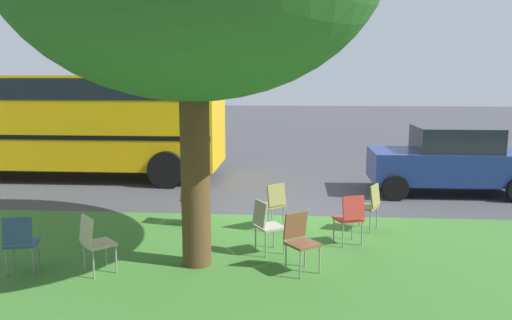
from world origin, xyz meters
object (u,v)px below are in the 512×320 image
at_px(chair_2, 20,240).
at_px(school_bus, 38,115).
at_px(chair_4, 94,240).
at_px(chair_7, 190,198).
at_px(chair_1, 266,223).
at_px(chair_5, 350,216).
at_px(chair_6, 300,237).
at_px(chair_3, 273,202).
at_px(parked_car, 449,160).
at_px(chair_0, 369,203).

height_order(chair_2, school_bus, school_bus).
relative_size(chair_4, chair_7, 1.00).
bearing_deg(chair_1, chair_2, 18.09).
bearing_deg(chair_2, chair_1, -161.91).
xyz_separation_m(chair_4, chair_5, (-3.84, -1.58, 0.00)).
bearing_deg(chair_1, chair_6, 126.25).
bearing_deg(chair_5, chair_3, -32.07).
xyz_separation_m(chair_6, parked_car, (-3.69, -5.42, 0.32)).
relative_size(chair_3, chair_6, 1.00).
distance_m(chair_4, chair_7, 2.76).
height_order(chair_5, school_bus, school_bus).
height_order(chair_5, parked_car, parked_car).
height_order(chair_1, chair_4, same).
bearing_deg(chair_7, school_bus, -40.31).
relative_size(chair_5, chair_6, 1.00).
xyz_separation_m(chair_3, chair_5, (-1.35, 0.85, 0.00)).
bearing_deg(parked_car, chair_5, 55.75).
bearing_deg(chair_3, chair_0, -178.52).
xyz_separation_m(chair_4, chair_6, (-2.98, -0.32, 0.00)).
bearing_deg(school_bus, chair_2, 114.92).
bearing_deg(chair_3, chair_4, 44.30).
distance_m(chair_2, school_bus, 8.01).
height_order(chair_4, chair_7, same).
distance_m(chair_4, school_bus, 8.44).
xyz_separation_m(chair_0, parked_car, (-2.39, -3.26, 0.32)).
distance_m(chair_3, school_bus, 8.41).
bearing_deg(chair_5, chair_6, 55.62).
distance_m(chair_2, chair_3, 4.36).
distance_m(chair_0, chair_4, 4.95).
height_order(chair_3, chair_4, same).
xyz_separation_m(chair_5, school_bus, (8.25, -5.51, 1.24)).
bearing_deg(school_bus, parked_car, 173.03).
bearing_deg(chair_7, chair_2, 54.29).
height_order(chair_3, chair_7, same).
distance_m(chair_1, chair_7, 2.20).
xyz_separation_m(chair_7, parked_car, (-5.80, -3.12, 0.32)).
xyz_separation_m(chair_1, chair_5, (-1.41, -0.53, 0.00)).
distance_m(chair_6, parked_car, 6.57).
bearing_deg(chair_0, chair_7, -2.30).
bearing_deg(chair_4, chair_7, -108.54).
bearing_deg(chair_0, chair_6, 58.77).
height_order(chair_7, parked_car, parked_car).
relative_size(chair_4, chair_6, 1.00).
xyz_separation_m(chair_2, chair_3, (-3.56, -2.52, 0.00)).
distance_m(chair_0, chair_2, 5.94).
bearing_deg(chair_5, parked_car, -124.25).
distance_m(chair_1, parked_car, 6.32).
bearing_deg(school_bus, chair_0, 152.03).
xyz_separation_m(chair_2, chair_5, (-4.91, -1.67, 0.00)).
relative_size(chair_1, chair_2, 1.00).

